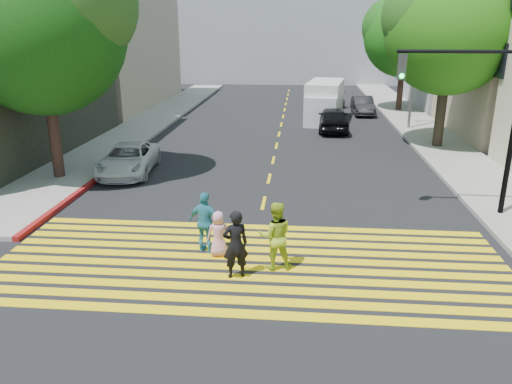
# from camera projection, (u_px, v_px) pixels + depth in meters

# --- Properties ---
(ground) EXTENTS (120.00, 120.00, 0.00)m
(ground) POSITION_uv_depth(u_px,v_px,m) (245.00, 287.00, 11.94)
(ground) COLOR black
(sidewalk_left) EXTENTS (3.00, 40.00, 0.15)m
(sidewalk_left) POSITION_uv_depth(u_px,v_px,m) (155.00, 119.00, 33.44)
(sidewalk_left) COLOR gray
(sidewalk_left) RESTS_ON ground
(sidewalk_right) EXTENTS (3.00, 60.00, 0.15)m
(sidewalk_right) POSITION_uv_depth(u_px,v_px,m) (443.00, 148.00, 25.37)
(sidewalk_right) COLOR gray
(sidewalk_right) RESTS_ON ground
(curb_red) EXTENTS (0.20, 8.00, 0.16)m
(curb_red) POSITION_uv_depth(u_px,v_px,m) (75.00, 195.00, 18.17)
(curb_red) COLOR maroon
(curb_red) RESTS_ON ground
(crosswalk) EXTENTS (13.40, 5.30, 0.01)m
(crosswalk) POSITION_uv_depth(u_px,v_px,m) (250.00, 263.00, 13.14)
(crosswalk) COLOR yellow
(crosswalk) RESTS_ON ground
(lane_line) EXTENTS (0.12, 34.40, 0.01)m
(lane_line) POSITION_uv_depth(u_px,v_px,m) (282.00, 120.00, 33.21)
(lane_line) COLOR yellow
(lane_line) RESTS_ON ground
(building_left_tan) EXTENTS (12.00, 16.00, 10.00)m
(building_left_tan) POSITION_uv_depth(u_px,v_px,m) (78.00, 40.00, 38.20)
(building_left_tan) COLOR tan
(building_left_tan) RESTS_ON ground
(building_right_grey) EXTENTS (10.00, 10.00, 10.00)m
(building_right_grey) POSITION_uv_depth(u_px,v_px,m) (487.00, 40.00, 37.45)
(building_right_grey) COLOR gray
(building_right_grey) RESTS_ON ground
(backdrop_block) EXTENTS (30.00, 8.00, 12.00)m
(backdrop_block) POSITION_uv_depth(u_px,v_px,m) (292.00, 26.00, 55.43)
(backdrop_block) COLOR gray
(backdrop_block) RESTS_ON ground
(tree_left) EXTENTS (7.54, 7.08, 9.11)m
(tree_left) POSITION_uv_depth(u_px,v_px,m) (42.00, 20.00, 18.42)
(tree_left) COLOR #341811
(tree_left) RESTS_ON ground
(tree_right_near) EXTENTS (7.62, 7.19, 9.10)m
(tree_right_near) POSITION_uv_depth(u_px,v_px,m) (453.00, 22.00, 23.65)
(tree_right_near) COLOR black
(tree_right_near) RESTS_ON ground
(tree_right_far) EXTENTS (7.70, 7.45, 8.36)m
(tree_right_far) POSITION_uv_depth(u_px,v_px,m) (407.00, 31.00, 35.04)
(tree_right_far) COLOR #3A281F
(tree_right_far) RESTS_ON ground
(pedestrian_man) EXTENTS (0.74, 0.62, 1.75)m
(pedestrian_man) POSITION_uv_depth(u_px,v_px,m) (235.00, 244.00, 12.14)
(pedestrian_man) COLOR black
(pedestrian_man) RESTS_ON ground
(pedestrian_woman) EXTENTS (0.97, 0.81, 1.79)m
(pedestrian_woman) POSITION_uv_depth(u_px,v_px,m) (275.00, 236.00, 12.59)
(pedestrian_woman) COLOR #9EBB26
(pedestrian_woman) RESTS_ON ground
(pedestrian_child) EXTENTS (0.69, 0.53, 1.27)m
(pedestrian_child) POSITION_uv_depth(u_px,v_px,m) (219.00, 234.00, 13.38)
(pedestrian_child) COLOR pink
(pedestrian_child) RESTS_ON ground
(pedestrian_extra) EXTENTS (1.08, 0.69, 1.71)m
(pedestrian_extra) POSITION_uv_depth(u_px,v_px,m) (206.00, 223.00, 13.55)
(pedestrian_extra) COLOR teal
(pedestrian_extra) RESTS_ON ground
(white_sedan) EXTENTS (2.42, 4.57, 1.22)m
(white_sedan) POSITION_uv_depth(u_px,v_px,m) (128.00, 159.00, 21.02)
(white_sedan) COLOR silver
(white_sedan) RESTS_ON ground
(dark_car_near) EXTENTS (1.78, 4.32, 1.47)m
(dark_car_near) POSITION_uv_depth(u_px,v_px,m) (333.00, 119.00, 29.54)
(dark_car_near) COLOR black
(dark_car_near) RESTS_ON ground
(silver_car) EXTENTS (2.63, 5.14, 1.43)m
(silver_car) POSITION_uv_depth(u_px,v_px,m) (328.00, 96.00, 39.80)
(silver_car) COLOR #909299
(silver_car) RESTS_ON ground
(dark_car_parked) EXTENTS (1.42, 3.87, 1.26)m
(dark_car_parked) POSITION_uv_depth(u_px,v_px,m) (363.00, 105.00, 35.31)
(dark_car_parked) COLOR black
(dark_car_parked) RESTS_ON ground
(white_van) EXTENTS (2.79, 5.68, 2.57)m
(white_van) POSITION_uv_depth(u_px,v_px,m) (324.00, 103.00, 32.47)
(white_van) COLOR silver
(white_van) RESTS_ON ground
(traffic_signal) EXTENTS (3.81, 0.35, 5.59)m
(traffic_signal) POSITION_uv_depth(u_px,v_px,m) (482.00, 106.00, 15.33)
(traffic_signal) COLOR black
(traffic_signal) RESTS_ON ground
(street_lamp) EXTENTS (1.90, 0.63, 8.49)m
(street_lamp) POSITION_uv_depth(u_px,v_px,m) (413.00, 46.00, 28.55)
(street_lamp) COLOR gray
(street_lamp) RESTS_ON ground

